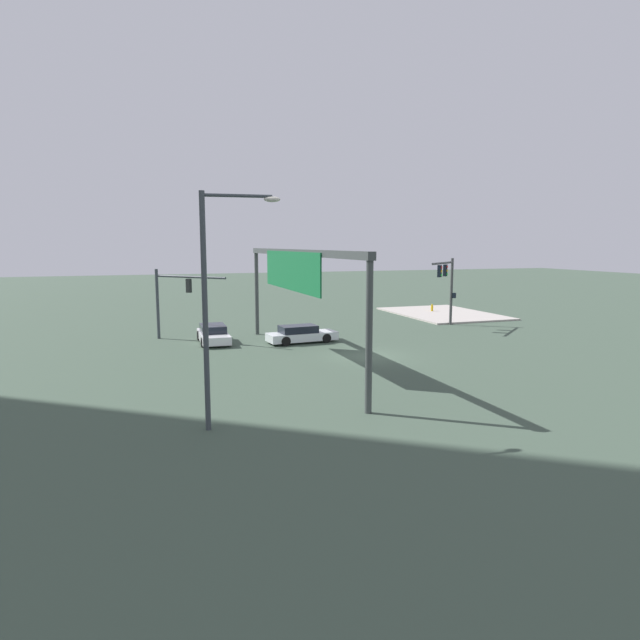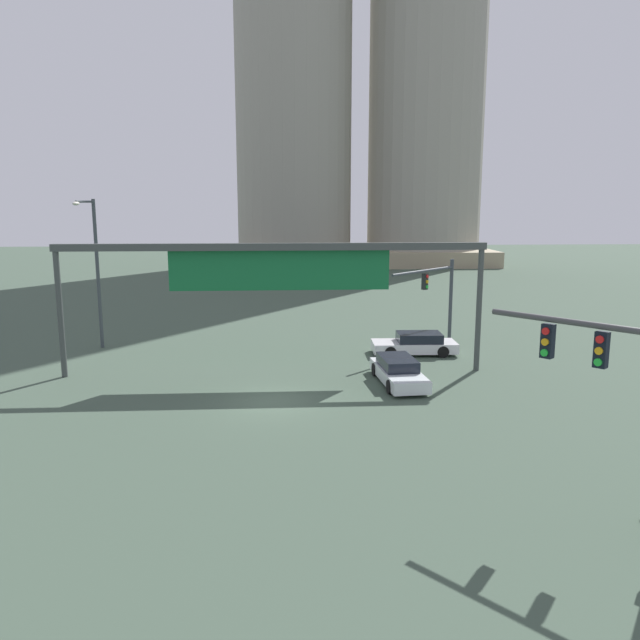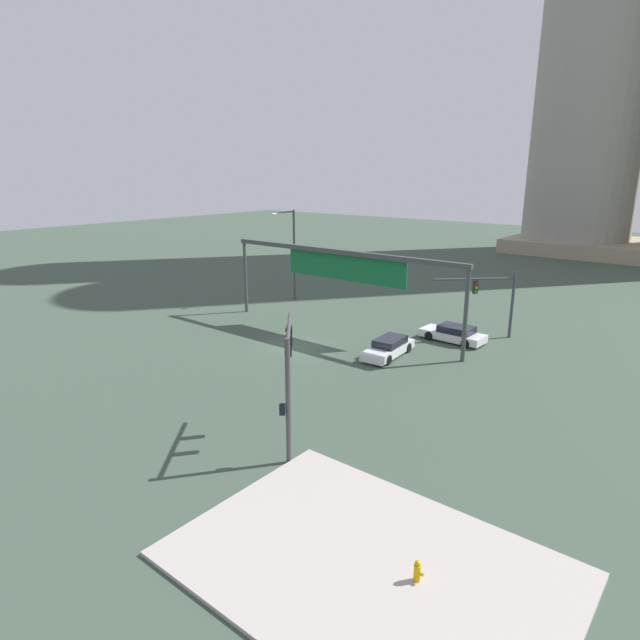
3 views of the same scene
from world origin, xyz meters
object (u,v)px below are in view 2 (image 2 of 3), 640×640
streetlamp_curved_arm (95,263)px  sedan_car_waiting_far (398,371)px  traffic_signal_opposite_side (438,287)px  sedan_car_approaching (415,344)px  traffic_signal_near_corner (623,385)px

streetlamp_curved_arm → sedan_car_waiting_far: (16.02, -8.14, -4.42)m
traffic_signal_opposite_side → streetlamp_curved_arm: (-19.81, -0.03, 1.57)m
traffic_signal_opposite_side → sedan_car_approaching: traffic_signal_opposite_side is taller
streetlamp_curved_arm → sedan_car_approaching: (18.04, -2.41, -4.42)m
traffic_signal_near_corner → traffic_signal_opposite_side: traffic_signal_near_corner is taller
traffic_signal_opposite_side → streetlamp_curved_arm: 19.87m
sedan_car_approaching → streetlamp_curved_arm: bearing=-6.1°
traffic_signal_opposite_side → sedan_car_waiting_far: traffic_signal_opposite_side is taller
streetlamp_curved_arm → sedan_car_waiting_far: size_ratio=1.74×
traffic_signal_near_corner → traffic_signal_opposite_side: bearing=-42.4°
traffic_signal_opposite_side → sedan_car_approaching: size_ratio=1.06×
traffic_signal_near_corner → sedan_car_approaching: size_ratio=1.19×
streetlamp_curved_arm → traffic_signal_opposite_side: bearing=94.6°
traffic_signal_opposite_side → streetlamp_curved_arm: size_ratio=0.58×
sedan_car_approaching → sedan_car_waiting_far: size_ratio=0.96×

